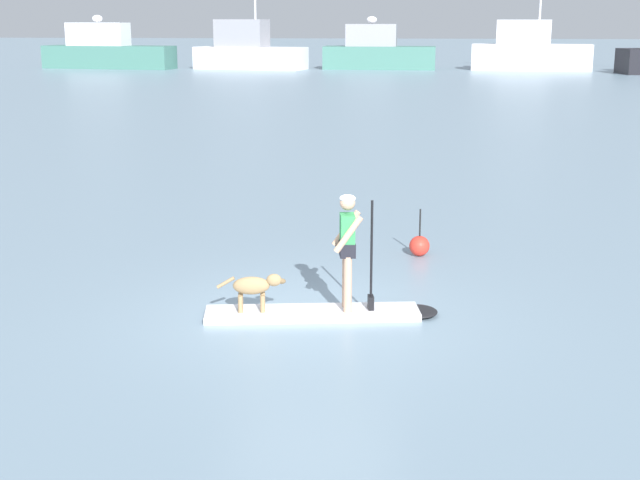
% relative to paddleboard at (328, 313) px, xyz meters
% --- Properties ---
extents(ground_plane, '(400.00, 400.00, 0.00)m').
position_rel_paddleboard_xyz_m(ground_plane, '(-0.22, -0.04, -0.05)').
color(ground_plane, gray).
extents(paddleboard, '(3.44, 1.16, 0.10)m').
position_rel_paddleboard_xyz_m(paddleboard, '(0.00, 0.00, 0.00)').
color(paddleboard, silver).
rests_on(paddleboard, ground_plane).
extents(person_paddler, '(0.64, 0.53, 1.70)m').
position_rel_paddleboard_xyz_m(person_paddler, '(0.29, 0.05, 1.03)').
color(person_paddler, tan).
rests_on(person_paddler, paddleboard).
extents(dog, '(0.99, 0.30, 0.55)m').
position_rel_paddleboard_xyz_m(dog, '(-1.04, -0.17, 0.42)').
color(dog, '#997A51').
rests_on(dog, paddleboard).
extents(moored_boat_port, '(12.04, 4.35, 4.61)m').
position_rel_paddleboard_xyz_m(moored_boat_port, '(-26.52, 65.75, 1.46)').
color(moored_boat_port, '#3F7266').
rests_on(moored_boat_port, ground_plane).
extents(moored_boat_far_port, '(10.17, 5.16, 11.66)m').
position_rel_paddleboard_xyz_m(moored_boat_far_port, '(-13.90, 66.25, 1.55)').
color(moored_boat_far_port, white).
rests_on(moored_boat_far_port, ground_plane).
extents(moored_boat_center, '(9.73, 3.29, 4.50)m').
position_rel_paddleboard_xyz_m(moored_boat_center, '(-2.63, 67.36, 1.42)').
color(moored_boat_center, '#3F7266').
rests_on(moored_boat_center, ground_plane).
extents(moored_boat_outer, '(10.18, 3.58, 9.43)m').
position_rel_paddleboard_xyz_m(moored_boat_outer, '(10.33, 66.87, 1.56)').
color(moored_boat_outer, white).
rests_on(moored_boat_outer, ground_plane).
extents(marker_buoy, '(0.37, 0.37, 0.87)m').
position_rel_paddleboard_xyz_m(marker_buoy, '(1.31, 3.60, 0.14)').
color(marker_buoy, red).
rests_on(marker_buoy, ground_plane).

